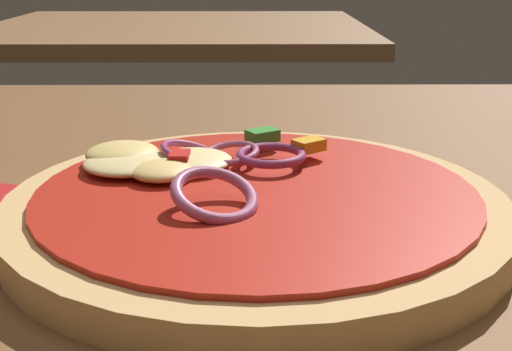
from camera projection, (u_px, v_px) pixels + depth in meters
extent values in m
cube|color=brown|center=(329.00, 266.00, 0.33)|extent=(1.19, 0.81, 0.03)
cylinder|color=tan|center=(256.00, 210.00, 0.34)|extent=(0.25, 0.25, 0.02)
cylinder|color=red|center=(256.00, 192.00, 0.34)|extent=(0.22, 0.22, 0.00)
ellipsoid|color=#F4DB8E|center=(191.00, 160.00, 0.37)|extent=(0.04, 0.04, 0.01)
ellipsoid|color=#F4DB8E|center=(128.00, 162.00, 0.36)|extent=(0.05, 0.05, 0.01)
ellipsoid|color=#EFCC72|center=(162.00, 170.00, 0.35)|extent=(0.03, 0.03, 0.01)
ellipsoid|color=#EFCC72|center=(122.00, 153.00, 0.37)|extent=(0.04, 0.04, 0.01)
torus|color=#B25984|center=(215.00, 195.00, 0.31)|extent=(0.06, 0.06, 0.02)
torus|color=#93386B|center=(192.00, 153.00, 0.37)|extent=(0.04, 0.04, 0.01)
torus|color=#B25984|center=(230.00, 153.00, 0.37)|extent=(0.05, 0.05, 0.01)
torus|color=#93386B|center=(271.00, 155.00, 0.37)|extent=(0.05, 0.05, 0.01)
cube|color=#2D8C28|center=(262.00, 136.00, 0.40)|extent=(0.02, 0.02, 0.01)
cube|color=red|center=(180.00, 158.00, 0.36)|extent=(0.01, 0.02, 0.01)
cube|color=orange|center=(309.00, 145.00, 0.38)|extent=(0.02, 0.02, 0.01)
cube|color=silver|center=(508.00, 210.00, 0.35)|extent=(0.04, 0.02, 0.00)
cube|color=silver|center=(506.00, 214.00, 0.35)|extent=(0.04, 0.02, 0.00)
cube|color=silver|center=(504.00, 217.00, 0.34)|extent=(0.04, 0.02, 0.00)
cube|color=silver|center=(502.00, 221.00, 0.34)|extent=(0.04, 0.02, 0.00)
cube|color=brown|center=(177.00, 31.00, 1.33)|extent=(0.74, 0.63, 0.03)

